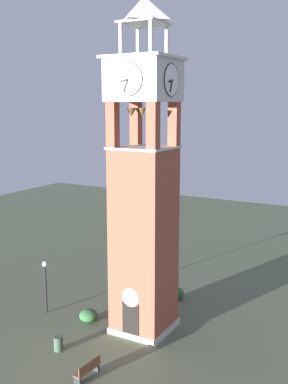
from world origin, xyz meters
The scene contains 7 objects.
ground centered at (0.00, 0.00, 0.00)m, with size 80.00×80.00×0.00m, color #5B664C.
clock_tower centered at (0.00, 0.00, 8.00)m, with size 3.69×3.69×19.32m.
park_bench centered at (0.19, -5.99, 0.48)m, with size 0.55×1.63×0.95m.
lamp_post centered at (-6.64, -1.21, 2.45)m, with size 0.36×0.36×3.49m.
trash_bin centered at (-2.84, -4.59, 0.40)m, with size 0.52×0.52×0.80m, color #38513D.
shrub_near_entry centered at (-0.01, 4.92, 0.42)m, with size 0.77×0.77×0.85m, color #336638.
shrub_left_of_tower centered at (-3.46, -0.91, 0.39)m, with size 1.20×1.20×0.78m, color #336638.
Camera 1 is at (12.95, -22.91, 13.32)m, focal length 43.55 mm.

